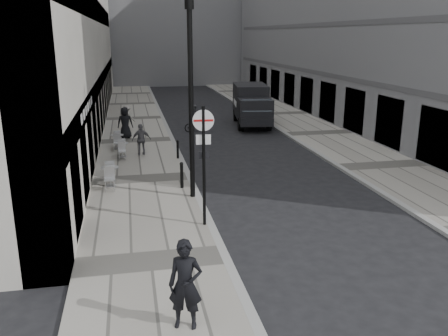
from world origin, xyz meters
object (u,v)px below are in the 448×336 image
(cyclist, at_px, (195,121))
(sign_post, at_px, (204,150))
(panel_van, at_px, (251,103))
(walking_man, at_px, (185,285))
(lamppost, at_px, (191,91))

(cyclist, bearing_deg, sign_post, -120.25)
(panel_van, bearing_deg, sign_post, -101.37)
(walking_man, bearing_deg, panel_van, 88.46)
(lamppost, relative_size, panel_van, 1.19)
(lamppost, height_order, panel_van, lamppost)
(lamppost, bearing_deg, walking_man, -98.66)
(cyclist, bearing_deg, lamppost, -121.73)
(walking_man, height_order, lamppost, lamppost)
(panel_van, distance_m, cyclist, 4.33)
(panel_van, bearing_deg, lamppost, -104.76)
(sign_post, bearing_deg, walking_man, -98.69)
(walking_man, bearing_deg, sign_post, 93.21)
(sign_post, relative_size, lamppost, 0.54)
(lamppost, bearing_deg, cyclist, 81.56)
(lamppost, bearing_deg, sign_post, -90.00)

